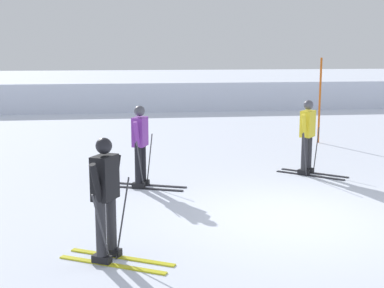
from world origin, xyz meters
name	(u,v)px	position (x,y,z in m)	size (l,w,h in m)	color
ground_plane	(293,218)	(0.00, 0.00, 0.00)	(120.00, 120.00, 0.00)	silver
far_snow_ridge	(178,91)	(0.00, 18.73, 0.65)	(80.00, 6.67, 1.30)	silver
skier_black	(106,196)	(-3.10, -1.44, 0.92)	(1.58, 1.09, 1.71)	gold
skier_purple	(141,144)	(-2.49, 2.44, 0.92)	(1.62, 0.95, 1.71)	black
skier_yellow	(308,135)	(1.33, 3.11, 0.92)	(1.46, 1.32, 1.71)	black
trail_marker_pole	(320,101)	(3.09, 7.04, 1.29)	(0.06, 0.06, 2.57)	#C65614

